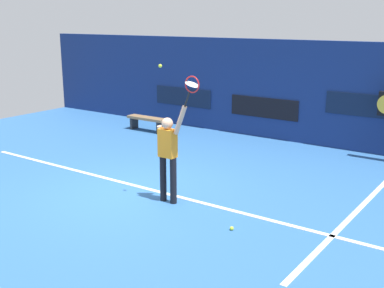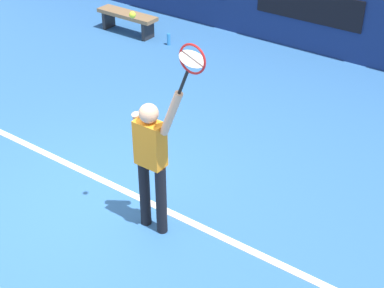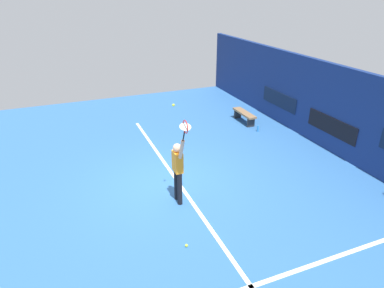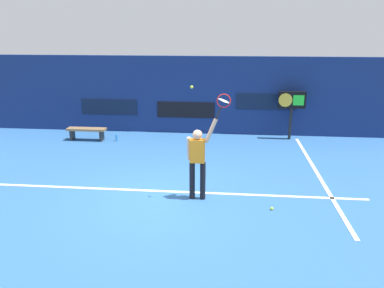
# 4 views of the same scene
# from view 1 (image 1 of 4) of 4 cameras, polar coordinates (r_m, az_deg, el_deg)

# --- Properties ---
(ground_plane) EXTENTS (18.00, 18.00, 0.00)m
(ground_plane) POSITION_cam_1_polar(r_m,az_deg,el_deg) (10.23, -7.29, -5.72)
(ground_plane) COLOR #2D609E
(back_wall) EXTENTS (18.00, 0.20, 2.92)m
(back_wall) POSITION_cam_1_polar(r_m,az_deg,el_deg) (14.80, 8.66, 6.36)
(back_wall) COLOR navy
(back_wall) RESTS_ON ground_plane
(sponsor_banner_center) EXTENTS (2.20, 0.03, 0.60)m
(sponsor_banner_center) POSITION_cam_1_polar(r_m,az_deg,el_deg) (14.78, 8.37, 4.21)
(sponsor_banner_center) COLOR black
(sponsor_banner_portside) EXTENTS (2.20, 0.03, 0.60)m
(sponsor_banner_portside) POSITION_cam_1_polar(r_m,az_deg,el_deg) (16.32, -1.07, 5.52)
(sponsor_banner_portside) COLOR #0C1933
(sponsor_banner_starboard) EXTENTS (2.20, 0.03, 0.60)m
(sponsor_banner_starboard) POSITION_cam_1_polar(r_m,az_deg,el_deg) (13.65, 19.73, 4.23)
(sponsor_banner_starboard) COLOR #0C1933
(court_baseline) EXTENTS (10.00, 0.10, 0.01)m
(court_baseline) POSITION_cam_1_polar(r_m,az_deg,el_deg) (10.51, -5.82, -5.09)
(court_baseline) COLOR white
(court_baseline) RESTS_ON ground_plane
(court_sideline) EXTENTS (0.10, 7.00, 0.01)m
(court_sideline) POSITION_cam_1_polar(r_m,az_deg,el_deg) (9.98, 19.14, -6.93)
(court_sideline) COLOR white
(court_sideline) RESTS_ON ground_plane
(tennis_player) EXTENTS (0.70, 0.31, 1.97)m
(tennis_player) POSITION_cam_1_polar(r_m,az_deg,el_deg) (9.40, -2.81, -0.99)
(tennis_player) COLOR black
(tennis_player) RESTS_ON ground_plane
(tennis_racket) EXTENTS (0.41, 0.27, 0.62)m
(tennis_racket) POSITION_cam_1_polar(r_m,az_deg,el_deg) (8.80, -0.05, 6.77)
(tennis_racket) COLOR black
(tennis_ball) EXTENTS (0.07, 0.07, 0.07)m
(tennis_ball) POSITION_cam_1_polar(r_m,az_deg,el_deg) (9.15, -3.73, 9.09)
(tennis_ball) COLOR #CCE033
(court_bench) EXTENTS (1.40, 0.36, 0.45)m
(court_bench) POSITION_cam_1_polar(r_m,az_deg,el_deg) (15.69, -5.29, 2.75)
(court_bench) COLOR olive
(court_bench) RESTS_ON ground_plane
(water_bottle) EXTENTS (0.07, 0.07, 0.24)m
(water_bottle) POSITION_cam_1_polar(r_m,az_deg,el_deg) (15.06, -2.10, 1.46)
(water_bottle) COLOR #338CD8
(water_bottle) RESTS_ON ground_plane
(spare_ball) EXTENTS (0.07, 0.07, 0.07)m
(spare_ball) POSITION_cam_1_polar(r_m,az_deg,el_deg) (8.49, 4.66, -9.78)
(spare_ball) COLOR #CCE033
(spare_ball) RESTS_ON ground_plane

